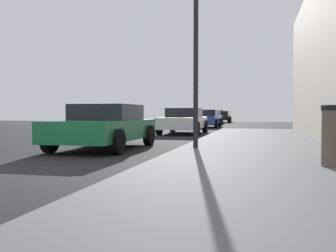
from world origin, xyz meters
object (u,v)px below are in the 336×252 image
at_px(car_black, 221,117).
at_px(street_lamp, 196,29).
at_px(car_white, 184,121).
at_px(car_silver, 211,117).
at_px(car_blue, 205,118).
at_px(car_green, 105,126).

bearing_deg(car_black, street_lamp, 94.15).
bearing_deg(car_white, car_silver, -87.76).
relative_size(street_lamp, car_silver, 1.02).
relative_size(street_lamp, car_blue, 1.01).
distance_m(car_silver, car_black, 6.11).
distance_m(car_green, car_white, 8.45).
relative_size(car_green, car_white, 0.96).
bearing_deg(car_silver, car_white, 92.24).
bearing_deg(street_lamp, car_black, 94.15).
bearing_deg(car_silver, car_black, -93.53).
bearing_deg(car_silver, car_green, 90.02).
height_order(street_lamp, car_white, street_lamp).
distance_m(car_blue, car_silver, 8.99).
relative_size(car_blue, car_silver, 1.01).
bearing_deg(car_black, car_green, 89.35).
relative_size(car_white, car_blue, 1.06).
xyz_separation_m(street_lamp, car_silver, (-2.77, 26.85, -2.47)).
bearing_deg(car_blue, car_silver, -86.12).
height_order(street_lamp, car_silver, street_lamp).
xyz_separation_m(car_white, car_blue, (-0.08, 8.66, -0.00)).
relative_size(street_lamp, car_black, 0.96).
height_order(car_blue, car_silver, same).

